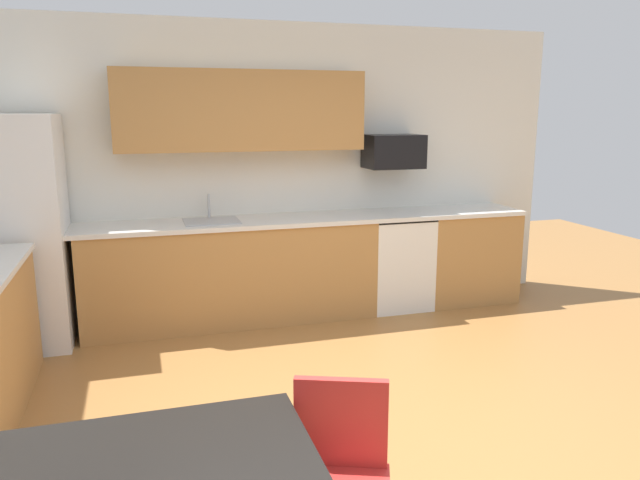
# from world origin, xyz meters

# --- Properties ---
(ground_plane) EXTENTS (12.00, 12.00, 0.00)m
(ground_plane) POSITION_xyz_m (0.00, 0.00, 0.00)
(ground_plane) COLOR #9E6B38
(wall_back) EXTENTS (5.80, 0.10, 2.70)m
(wall_back) POSITION_xyz_m (0.00, 2.65, 1.35)
(wall_back) COLOR silver
(wall_back) RESTS_ON ground
(cabinet_run_back) EXTENTS (2.61, 0.60, 0.90)m
(cabinet_run_back) POSITION_xyz_m (-0.45, 2.30, 0.45)
(cabinet_run_back) COLOR #AD7A42
(cabinet_run_back) RESTS_ON ground
(cabinet_run_back_right) EXTENTS (0.94, 0.60, 0.90)m
(cabinet_run_back_right) POSITION_xyz_m (1.93, 2.30, 0.45)
(cabinet_run_back_right) COLOR #AD7A42
(cabinet_run_back_right) RESTS_ON ground
(countertop_back) EXTENTS (4.80, 0.64, 0.04)m
(countertop_back) POSITION_xyz_m (0.00, 2.30, 0.92)
(countertop_back) COLOR silver
(countertop_back) RESTS_ON cabinet_run_back
(upper_cabinets_back) EXTENTS (2.20, 0.34, 0.70)m
(upper_cabinets_back) POSITION_xyz_m (-0.30, 2.43, 1.90)
(upper_cabinets_back) COLOR #AD7A42
(refrigerator) EXTENTS (0.76, 0.70, 1.88)m
(refrigerator) POSITION_xyz_m (-2.18, 2.22, 0.94)
(refrigerator) COLOR white
(refrigerator) RESTS_ON ground
(oven_range) EXTENTS (0.60, 0.60, 0.91)m
(oven_range) POSITION_xyz_m (1.16, 2.30, 0.46)
(oven_range) COLOR white
(oven_range) RESTS_ON ground
(microwave) EXTENTS (0.54, 0.36, 0.32)m
(microwave) POSITION_xyz_m (1.16, 2.40, 1.52)
(microwave) COLOR black
(sink_basin) EXTENTS (0.48, 0.40, 0.14)m
(sink_basin) POSITION_xyz_m (-0.61, 2.30, 0.88)
(sink_basin) COLOR #A5A8AD
(sink_basin) RESTS_ON countertop_back
(sink_faucet) EXTENTS (0.02, 0.02, 0.24)m
(sink_faucet) POSITION_xyz_m (-0.61, 2.48, 1.04)
(sink_faucet) COLOR #B2B5BA
(sink_faucet) RESTS_ON countertop_back
(chair_near_table) EXTENTS (0.52, 0.52, 0.85)m
(chair_near_table) POSITION_xyz_m (-0.52, -1.00, 0.50)
(chair_near_table) COLOR red
(chair_near_table) RESTS_ON ground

